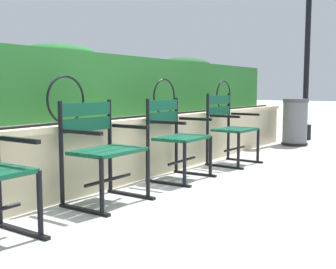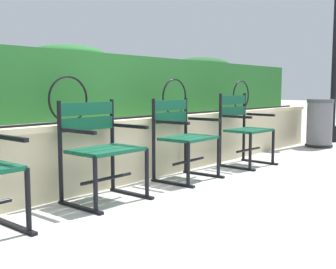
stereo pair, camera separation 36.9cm
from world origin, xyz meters
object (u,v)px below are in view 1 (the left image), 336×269
park_chair_centre_right (176,135)px  lamppost (308,32)px  trash_bin (295,123)px  park_chair_centre_left (101,147)px  park_chair_rightmost (230,127)px

park_chair_centre_right → lamppost: (4.22, -0.06, 1.50)m
trash_bin → park_chair_centre_right: bearing=177.1°
park_chair_centre_left → park_chair_centre_right: (1.12, 0.00, -0.00)m
trash_bin → lamppost: lamppost is taller
park_chair_centre_right → trash_bin: park_chair_centre_right is taller
trash_bin → park_chair_rightmost: bearing=177.2°
park_chair_centre_left → lamppost: size_ratio=0.22×
park_chair_rightmost → park_chair_centre_right: bearing=177.1°
park_chair_centre_left → trash_bin: (4.47, -0.16, -0.09)m
park_chair_centre_left → trash_bin: park_chair_centre_left is taller
park_chair_centre_left → trash_bin: bearing=-2.1°
park_chair_rightmost → lamppost: (3.09, -0.01, 1.50)m
park_chair_rightmost → lamppost: size_ratio=0.23×
park_chair_centre_right → trash_bin: 3.35m
park_chair_centre_right → trash_bin: (3.35, -0.17, -0.09)m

